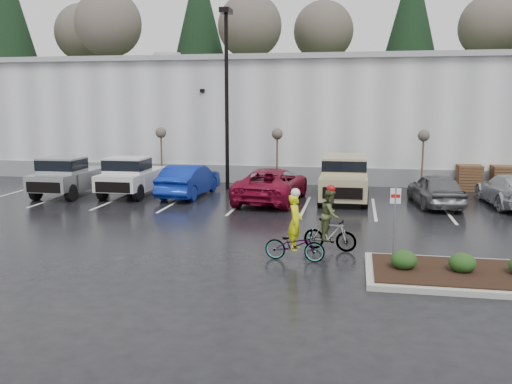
% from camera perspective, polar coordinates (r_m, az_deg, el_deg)
% --- Properties ---
extents(ground, '(120.00, 120.00, 0.00)m').
position_cam_1_polar(ground, '(16.47, 0.84, -6.81)').
color(ground, black).
rests_on(ground, ground).
extents(warehouse, '(60.50, 15.50, 7.20)m').
position_cam_1_polar(warehouse, '(37.67, 6.52, 8.02)').
color(warehouse, '#AEB1B3').
rests_on(warehouse, ground).
extents(wooded_ridge, '(80.00, 25.00, 6.00)m').
position_cam_1_polar(wooded_ridge, '(60.65, 8.05, 7.96)').
color(wooded_ridge, '#203817').
rests_on(wooded_ridge, ground).
extents(lamppost, '(0.50, 1.00, 9.22)m').
position_cam_1_polar(lamppost, '(28.38, -3.12, 11.68)').
color(lamppost, black).
rests_on(lamppost, ground).
extents(sapling_west, '(0.60, 0.60, 3.20)m').
position_cam_1_polar(sapling_west, '(30.55, -9.98, 5.85)').
color(sapling_west, '#4B2C1E').
rests_on(sapling_west, ground).
extents(sapling_mid, '(0.60, 0.60, 3.20)m').
position_cam_1_polar(sapling_mid, '(28.93, 2.24, 5.79)').
color(sapling_mid, '#4B2C1E').
rests_on(sapling_mid, ground).
extents(sapling_east, '(0.60, 0.60, 3.20)m').
position_cam_1_polar(sapling_east, '(28.84, 17.23, 5.35)').
color(sapling_east, '#4B2C1E').
rests_on(sapling_east, ground).
extents(pallet_stack_a, '(1.20, 1.20, 1.35)m').
position_cam_1_polar(pallet_stack_a, '(30.41, 21.50, 1.42)').
color(pallet_stack_a, '#4B2C1E').
rests_on(pallet_stack_a, ground).
extents(pallet_stack_b, '(1.20, 1.20, 1.35)m').
position_cam_1_polar(pallet_stack_b, '(30.78, 24.61, 1.31)').
color(pallet_stack_b, '#4B2C1E').
rests_on(pallet_stack_b, ground).
extents(shrub_a, '(0.70, 0.70, 0.52)m').
position_cam_1_polar(shrub_a, '(15.24, 15.30, -6.91)').
color(shrub_a, '#133713').
rests_on(shrub_a, curb_island).
extents(shrub_b, '(0.70, 0.70, 0.52)m').
position_cam_1_polar(shrub_b, '(15.45, 20.89, -6.98)').
color(shrub_b, '#133713').
rests_on(shrub_b, curb_island).
extents(fire_lane_sign, '(0.30, 0.05, 2.20)m').
position_cam_1_polar(fire_lane_sign, '(16.15, 14.40, -2.31)').
color(fire_lane_sign, gray).
rests_on(fire_lane_sign, ground).
extents(pickup_silver, '(2.10, 5.20, 1.96)m').
position_cam_1_polar(pickup_silver, '(28.62, -18.79, 1.72)').
color(pickup_silver, '#9DA0A4').
rests_on(pickup_silver, ground).
extents(pickup_white, '(2.10, 5.20, 1.96)m').
position_cam_1_polar(pickup_white, '(27.78, -12.62, 1.78)').
color(pickup_white, silver).
rests_on(pickup_white, ground).
extents(car_blue, '(2.00, 4.90, 1.58)m').
position_cam_1_polar(car_blue, '(26.82, -7.05, 1.25)').
color(car_blue, navy).
rests_on(car_blue, ground).
extents(car_red, '(3.11, 5.86, 1.57)m').
position_cam_1_polar(car_red, '(25.22, 1.67, 0.78)').
color(car_red, maroon).
rests_on(car_red, ground).
extents(suv_tan, '(2.20, 5.10, 2.06)m').
position_cam_1_polar(suv_tan, '(25.82, 9.26, 1.42)').
color(suv_tan, tan).
rests_on(suv_tan, ground).
extents(car_grey, '(2.32, 4.53, 1.48)m').
position_cam_1_polar(car_grey, '(25.42, 18.37, 0.25)').
color(car_grey, '#5B5C5F').
rests_on(car_grey, ground).
extents(car_far_silver, '(2.36, 5.09, 1.44)m').
position_cam_1_polar(car_far_silver, '(26.58, 25.26, 0.17)').
color(car_far_silver, '#B6B9BE').
rests_on(car_far_silver, ground).
extents(cyclist_hivis, '(1.83, 0.77, 2.16)m').
position_cam_1_polar(cyclist_hivis, '(15.94, 4.12, -4.87)').
color(cyclist_hivis, '#3F3F44').
rests_on(cyclist_hivis, ground).
extents(cyclist_olive, '(1.67, 0.84, 2.10)m').
position_cam_1_polar(cyclist_olive, '(17.09, 7.81, -3.59)').
color(cyclist_olive, '#3F3F44').
rests_on(cyclist_olive, ground).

